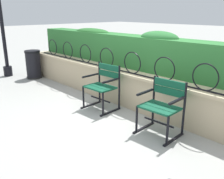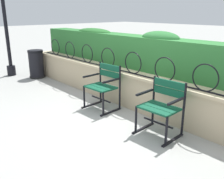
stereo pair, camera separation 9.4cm
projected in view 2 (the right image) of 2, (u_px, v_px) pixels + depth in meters
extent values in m
plane|color=#9E9E99|center=(108.00, 121.00, 4.29)|extent=(60.00, 60.00, 0.00)
cube|color=tan|center=(141.00, 93.00, 4.73)|extent=(7.62, 0.35, 0.63)
cube|color=#CBB58F|center=(142.00, 76.00, 4.63)|extent=(7.62, 0.41, 0.05)
cylinder|color=black|center=(139.00, 75.00, 4.57)|extent=(7.08, 0.02, 0.02)
torus|color=black|center=(55.00, 47.00, 6.68)|extent=(0.42, 0.02, 0.42)
torus|color=black|center=(70.00, 50.00, 6.17)|extent=(0.42, 0.02, 0.42)
torus|color=black|center=(87.00, 54.00, 5.65)|extent=(0.42, 0.02, 0.42)
torus|color=black|center=(108.00, 58.00, 5.14)|extent=(0.42, 0.02, 0.42)
torus|color=black|center=(133.00, 63.00, 4.62)|extent=(0.42, 0.02, 0.42)
torus|color=black|center=(165.00, 69.00, 4.11)|extent=(0.42, 0.02, 0.42)
torus|color=black|center=(205.00, 78.00, 3.60)|extent=(0.42, 0.02, 0.42)
cube|color=#2D7033|center=(157.00, 55.00, 4.79)|extent=(7.47, 0.50, 0.65)
ellipsoid|color=#2A672C|center=(94.00, 32.00, 6.10)|extent=(1.13, 0.45, 0.16)
ellipsoid|color=#2B6B32|center=(160.00, 38.00, 4.66)|extent=(0.82, 0.45, 0.25)
cube|color=#0F4C33|center=(95.00, 89.00, 4.60)|extent=(0.55, 0.15, 0.03)
cube|color=#0F4C33|center=(101.00, 87.00, 4.70)|extent=(0.55, 0.15, 0.03)
cube|color=#0F4C33|center=(106.00, 86.00, 4.79)|extent=(0.55, 0.15, 0.03)
cube|color=#0F4C33|center=(110.00, 67.00, 4.75)|extent=(0.55, 0.06, 0.11)
cube|color=#0F4C33|center=(110.00, 74.00, 4.79)|extent=(0.55, 0.06, 0.11)
cylinder|color=black|center=(120.00, 88.00, 4.68)|extent=(0.04, 0.04, 0.86)
cylinder|color=black|center=(103.00, 104.00, 4.45)|extent=(0.04, 0.04, 0.44)
cube|color=black|center=(111.00, 112.00, 4.64)|extent=(0.07, 0.52, 0.02)
cube|color=black|center=(111.00, 81.00, 4.46)|extent=(0.06, 0.40, 0.03)
cylinder|color=black|center=(100.00, 82.00, 5.04)|extent=(0.04, 0.04, 0.86)
cylinder|color=black|center=(84.00, 97.00, 4.82)|extent=(0.04, 0.04, 0.44)
cube|color=black|center=(92.00, 105.00, 5.01)|extent=(0.07, 0.52, 0.02)
cube|color=black|center=(91.00, 75.00, 4.83)|extent=(0.06, 0.40, 0.03)
cylinder|color=black|center=(101.00, 99.00, 4.77)|extent=(0.52, 0.06, 0.03)
cube|color=#0F4C33|center=(153.00, 110.00, 3.59)|extent=(0.55, 0.15, 0.03)
cube|color=#0F4C33|center=(159.00, 108.00, 3.68)|extent=(0.55, 0.15, 0.03)
cube|color=#0F4C33|center=(164.00, 106.00, 3.78)|extent=(0.55, 0.15, 0.03)
cube|color=#0F4C33|center=(169.00, 84.00, 3.75)|extent=(0.55, 0.06, 0.11)
cube|color=#0F4C33|center=(169.00, 92.00, 3.79)|extent=(0.55, 0.06, 0.11)
cylinder|color=black|center=(184.00, 110.00, 3.67)|extent=(0.04, 0.04, 0.83)
cylinder|color=black|center=(166.00, 132.00, 3.44)|extent=(0.04, 0.04, 0.44)
cube|color=black|center=(173.00, 140.00, 3.63)|extent=(0.07, 0.52, 0.02)
cube|color=black|center=(176.00, 101.00, 3.44)|extent=(0.06, 0.40, 0.03)
cylinder|color=black|center=(153.00, 101.00, 4.04)|extent=(0.04, 0.04, 0.83)
cylinder|color=black|center=(136.00, 120.00, 3.81)|extent=(0.04, 0.04, 0.44)
cube|color=black|center=(143.00, 128.00, 4.00)|extent=(0.07, 0.52, 0.02)
cube|color=black|center=(145.00, 92.00, 3.82)|extent=(0.06, 0.40, 0.03)
cylinder|color=black|center=(158.00, 123.00, 3.76)|extent=(0.52, 0.05, 0.03)
cylinder|color=black|center=(36.00, 65.00, 7.00)|extent=(0.40, 0.40, 0.72)
cylinder|color=black|center=(35.00, 51.00, 6.88)|extent=(0.42, 0.42, 0.06)
torus|color=black|center=(37.00, 76.00, 7.10)|extent=(0.44, 0.44, 0.04)
cylinder|color=black|center=(4.00, 15.00, 6.85)|extent=(0.10, 0.10, 3.43)
cylinder|color=black|center=(11.00, 71.00, 7.32)|extent=(0.24, 0.24, 0.28)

